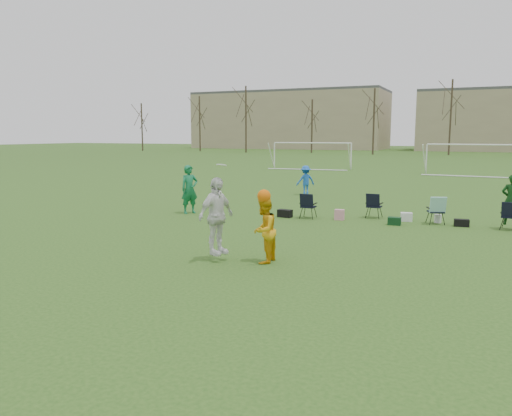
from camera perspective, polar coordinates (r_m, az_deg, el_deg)
The scene contains 9 objects.
ground at distance 12.10m, azimuth 2.43°, elevation -7.05°, with size 260.00×260.00×0.00m, color #274F18.
fielder_green_near at distance 20.56m, azimuth -7.61°, elevation 2.12°, with size 0.72×0.47×1.98m, color #136D41.
fielder_blue at distance 26.80m, azimuth 5.68°, elevation 3.17°, with size 1.01×0.58×1.56m, color blue.
center_contest at distance 12.63m, azimuth -2.15°, elevation -1.57°, with size 1.91×1.35×2.50m.
sideline_setup at distance 19.08m, azimuth 18.56°, elevation -0.01°, with size 8.55×1.78×1.89m.
goal_left at distance 47.08m, azimuth 6.41°, elevation 6.82°, with size 7.39×0.76×2.46m.
goal_mid at distance 42.87m, azimuth 23.78°, elevation 6.00°, with size 7.40×0.63×2.46m.
tree_line at distance 80.81m, azimuth 21.44°, elevation 9.21°, with size 110.28×3.28×11.40m.
building_row at distance 106.91m, azimuth 25.67°, elevation 9.12°, with size 126.00×16.00×13.00m.
Camera 1 is at (4.28, -10.84, 3.24)m, focal length 35.00 mm.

